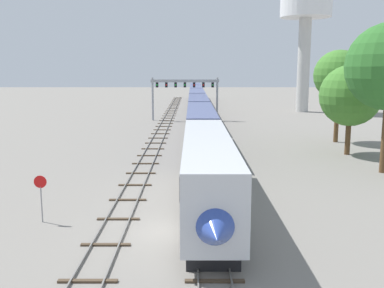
{
  "coord_description": "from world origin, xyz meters",
  "views": [
    {
      "loc": [
        1.02,
        -23.78,
        9.11
      ],
      "look_at": [
        1.0,
        12.0,
        3.0
      ],
      "focal_mm": 41.22,
      "sensor_mm": 36.0,
      "label": 1
    }
  ],
  "objects_px": {
    "water_tower": "(306,12)",
    "stop_sign": "(41,192)",
    "signal_gantry": "(185,89)",
    "trackside_tree_left": "(339,76)",
    "passenger_train": "(198,105)",
    "trackside_tree_right": "(351,96)"
  },
  "relations": [
    {
      "from": "trackside_tree_left",
      "to": "trackside_tree_right",
      "type": "bearing_deg",
      "value": -99.7
    },
    {
      "from": "passenger_train",
      "to": "trackside_tree_right",
      "type": "xyz_separation_m",
      "value": [
        15.75,
        -33.5,
        3.7
      ]
    },
    {
      "from": "stop_sign",
      "to": "trackside_tree_left",
      "type": "bearing_deg",
      "value": 47.38
    },
    {
      "from": "trackside_tree_right",
      "to": "passenger_train",
      "type": "bearing_deg",
      "value": 115.18
    },
    {
      "from": "passenger_train",
      "to": "trackside_tree_right",
      "type": "bearing_deg",
      "value": -64.82
    },
    {
      "from": "water_tower",
      "to": "stop_sign",
      "type": "distance_m",
      "value": 79.06
    },
    {
      "from": "stop_sign",
      "to": "trackside_tree_left",
      "type": "distance_m",
      "value": 40.62
    },
    {
      "from": "passenger_train",
      "to": "stop_sign",
      "type": "bearing_deg",
      "value": -100.34
    },
    {
      "from": "passenger_train",
      "to": "water_tower",
      "type": "height_order",
      "value": "water_tower"
    },
    {
      "from": "signal_gantry",
      "to": "trackside_tree_left",
      "type": "xyz_separation_m",
      "value": [
        19.41,
        -23.69,
        2.65
      ]
    },
    {
      "from": "water_tower",
      "to": "stop_sign",
      "type": "relative_size",
      "value": 9.03
    },
    {
      "from": "trackside_tree_right",
      "to": "trackside_tree_left",
      "type": "bearing_deg",
      "value": 80.3
    },
    {
      "from": "passenger_train",
      "to": "trackside_tree_left",
      "type": "relative_size",
      "value": 10.95
    },
    {
      "from": "water_tower",
      "to": "trackside_tree_right",
      "type": "bearing_deg",
      "value": -98.22
    },
    {
      "from": "trackside_tree_right",
      "to": "signal_gantry",
      "type": "bearing_deg",
      "value": 119.43
    },
    {
      "from": "signal_gantry",
      "to": "trackside_tree_right",
      "type": "distance_m",
      "value": 36.64
    },
    {
      "from": "passenger_train",
      "to": "water_tower",
      "type": "xyz_separation_m",
      "value": [
        22.71,
        14.65,
        18.21
      ]
    },
    {
      "from": "trackside_tree_left",
      "to": "trackside_tree_right",
      "type": "relative_size",
      "value": 1.2
    },
    {
      "from": "passenger_train",
      "to": "stop_sign",
      "type": "xyz_separation_m",
      "value": [
        -10.0,
        -54.8,
        -0.74
      ]
    },
    {
      "from": "water_tower",
      "to": "stop_sign",
      "type": "xyz_separation_m",
      "value": [
        -32.71,
        -69.44,
        -18.95
      ]
    },
    {
      "from": "signal_gantry",
      "to": "stop_sign",
      "type": "relative_size",
      "value": 4.2
    },
    {
      "from": "water_tower",
      "to": "trackside_tree_left",
      "type": "relative_size",
      "value": 2.27
    }
  ]
}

